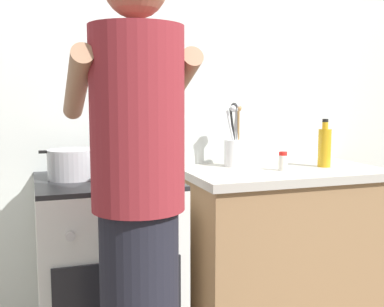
{
  "coord_description": "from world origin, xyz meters",
  "views": [
    {
      "loc": [
        -0.66,
        -1.95,
        1.26
      ],
      "look_at": [
        0.05,
        0.12,
        1.0
      ],
      "focal_mm": 44.56,
      "sensor_mm": 36.0,
      "label": 1
    }
  ],
  "objects_px": {
    "utensil_crock": "(234,147)",
    "spice_bottle": "(283,161)",
    "stove_range": "(107,276)",
    "pot": "(71,164)",
    "mixing_bowl": "(137,167)",
    "person": "(138,221)",
    "oil_bottle": "(324,147)"
  },
  "relations": [
    {
      "from": "utensil_crock",
      "to": "spice_bottle",
      "type": "relative_size",
      "value": 3.55
    },
    {
      "from": "stove_range",
      "to": "pot",
      "type": "height_order",
      "value": "pot"
    },
    {
      "from": "mixing_bowl",
      "to": "utensil_crock",
      "type": "relative_size",
      "value": 0.88
    },
    {
      "from": "stove_range",
      "to": "person",
      "type": "height_order",
      "value": "person"
    },
    {
      "from": "stove_range",
      "to": "spice_bottle",
      "type": "bearing_deg",
      "value": -3.53
    },
    {
      "from": "oil_bottle",
      "to": "spice_bottle",
      "type": "bearing_deg",
      "value": -170.44
    },
    {
      "from": "pot",
      "to": "person",
      "type": "distance_m",
      "value": 0.68
    },
    {
      "from": "mixing_bowl",
      "to": "utensil_crock",
      "type": "xyz_separation_m",
      "value": [
        0.55,
        0.18,
        0.05
      ]
    },
    {
      "from": "utensil_crock",
      "to": "oil_bottle",
      "type": "xyz_separation_m",
      "value": [
        0.44,
        -0.16,
        0.0
      ]
    },
    {
      "from": "oil_bottle",
      "to": "person",
      "type": "distance_m",
      "value": 1.28
    },
    {
      "from": "stove_range",
      "to": "utensil_crock",
      "type": "height_order",
      "value": "utensil_crock"
    },
    {
      "from": "pot",
      "to": "mixing_bowl",
      "type": "xyz_separation_m",
      "value": [
        0.28,
        -0.06,
        -0.02
      ]
    },
    {
      "from": "pot",
      "to": "mixing_bowl",
      "type": "distance_m",
      "value": 0.29
    },
    {
      "from": "utensil_crock",
      "to": "person",
      "type": "xyz_separation_m",
      "value": [
        -0.68,
        -0.77,
        -0.14
      ]
    },
    {
      "from": "oil_bottle",
      "to": "person",
      "type": "bearing_deg",
      "value": -151.55
    },
    {
      "from": "mixing_bowl",
      "to": "person",
      "type": "xyz_separation_m",
      "value": [
        -0.13,
        -0.59,
        -0.09
      ]
    },
    {
      "from": "stove_range",
      "to": "pot",
      "type": "distance_m",
      "value": 0.54
    },
    {
      "from": "spice_bottle",
      "to": "person",
      "type": "relative_size",
      "value": 0.06
    },
    {
      "from": "stove_range",
      "to": "spice_bottle",
      "type": "distance_m",
      "value": 1.0
    },
    {
      "from": "utensil_crock",
      "to": "oil_bottle",
      "type": "distance_m",
      "value": 0.47
    },
    {
      "from": "utensil_crock",
      "to": "spice_bottle",
      "type": "xyz_separation_m",
      "value": [
        0.17,
        -0.21,
        -0.06
      ]
    },
    {
      "from": "pot",
      "to": "oil_bottle",
      "type": "bearing_deg",
      "value": -2.01
    },
    {
      "from": "spice_bottle",
      "to": "person",
      "type": "bearing_deg",
      "value": -146.59
    },
    {
      "from": "pot",
      "to": "spice_bottle",
      "type": "xyz_separation_m",
      "value": [
        1.0,
        -0.09,
        -0.02
      ]
    },
    {
      "from": "utensil_crock",
      "to": "oil_bottle",
      "type": "relative_size",
      "value": 1.34
    },
    {
      "from": "pot",
      "to": "spice_bottle",
      "type": "distance_m",
      "value": 1.01
    },
    {
      "from": "spice_bottle",
      "to": "stove_range",
      "type": "bearing_deg",
      "value": 176.47
    },
    {
      "from": "stove_range",
      "to": "mixing_bowl",
      "type": "distance_m",
      "value": 0.52
    },
    {
      "from": "pot",
      "to": "mixing_bowl",
      "type": "relative_size",
      "value": 0.93
    },
    {
      "from": "mixing_bowl",
      "to": "utensil_crock",
      "type": "distance_m",
      "value": 0.58
    },
    {
      "from": "mixing_bowl",
      "to": "oil_bottle",
      "type": "xyz_separation_m",
      "value": [
        0.99,
        0.02,
        0.06
      ]
    },
    {
      "from": "pot",
      "to": "stove_range",
      "type": "bearing_deg",
      "value": -14.58
    }
  ]
}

